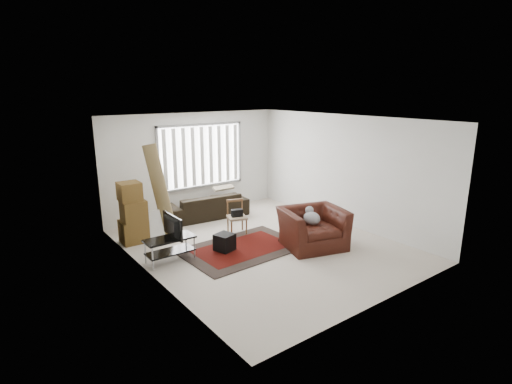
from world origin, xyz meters
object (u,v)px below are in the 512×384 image
Objects in this scene: tv_stand at (170,244)px; moving_boxes at (133,215)px; armchair at (313,225)px; sofa at (207,202)px; side_chair at (237,215)px.

moving_boxes reaches higher than tv_stand.
armchair reaches higher than tv_stand.
tv_stand is 0.46× the size of sofa.
sofa is 3.22m from armchair.
moving_boxes is at bearing 176.55° from side_chair.
moving_boxes is 2.27m from sofa.
armchair is at bearing -44.17° from side_chair.
armchair is at bearing -40.66° from moving_boxes.
moving_boxes is 1.73× the size of side_chair.
armchair is (2.77, -1.13, 0.13)m from tv_stand.
tv_stand is at bearing -82.03° from moving_boxes.
tv_stand is 2.01m from side_chair.
side_chair is 1.85m from armchair.
moving_boxes is at bearing 155.92° from armchair.
sofa reaches higher than tv_stand.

